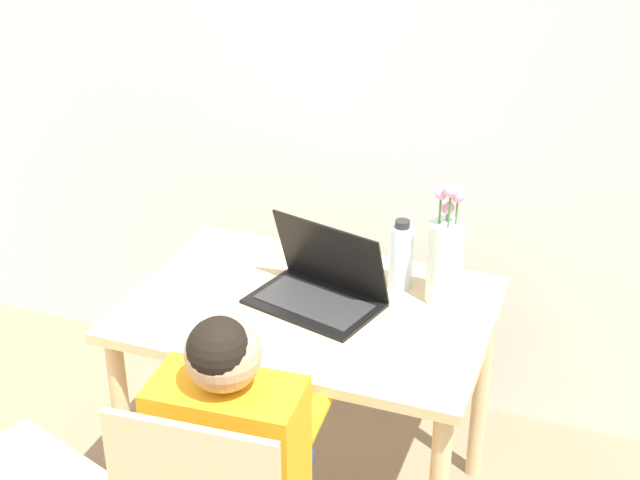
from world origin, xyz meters
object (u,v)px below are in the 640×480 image
at_px(person_seated, 237,449).
at_px(laptop, 321,284).
at_px(flower_vase, 445,257).
at_px(water_bottle, 401,256).

relative_size(person_seated, laptop, 2.57).
bearing_deg(flower_vase, laptop, -159.90).
bearing_deg(flower_vase, water_bottle, 164.05).
xyz_separation_m(person_seated, water_bottle, (0.18, 0.73, 0.18)).
relative_size(flower_vase, water_bottle, 1.76).
bearing_deg(person_seated, water_bottle, -107.67).
distance_m(laptop, water_bottle, 0.25).
xyz_separation_m(person_seated, flower_vase, (0.32, 0.69, 0.22)).
bearing_deg(water_bottle, laptop, -140.10).
height_order(person_seated, flower_vase, flower_vase).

